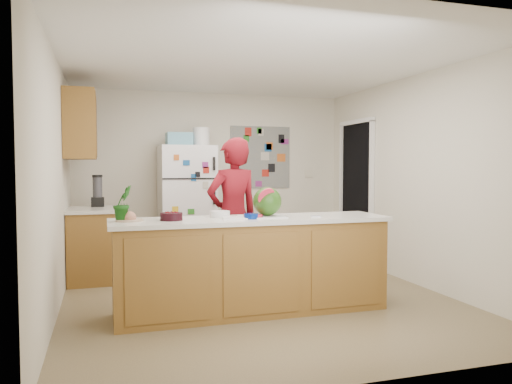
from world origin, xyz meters
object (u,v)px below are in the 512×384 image
object	(u,v)px
refrigerator	(187,206)
cherry_bowl	(171,217)
person	(233,216)
watermelon	(267,201)

from	to	relation	value
refrigerator	cherry_bowl	xyz separation A→B (m)	(-0.52, -2.38, 0.11)
refrigerator	cherry_bowl	world-z (taller)	refrigerator
cherry_bowl	person	bearing A→B (deg)	43.97
cherry_bowl	watermelon	bearing A→B (deg)	2.15
refrigerator	cherry_bowl	distance (m)	2.44
refrigerator	person	xyz separation A→B (m)	(0.25, -1.64, 0.01)
watermelon	cherry_bowl	distance (m)	0.95
refrigerator	person	world-z (taller)	person
person	cherry_bowl	xyz separation A→B (m)	(-0.77, -0.75, 0.09)
refrigerator	watermelon	bearing A→B (deg)	-79.96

